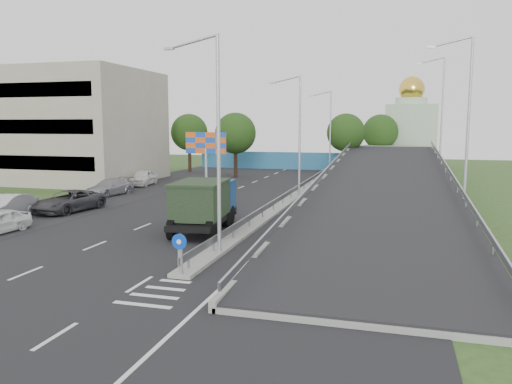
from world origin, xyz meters
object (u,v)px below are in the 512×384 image
(sign_bollard, at_px, (180,254))
(dump_truck, at_px, (204,202))
(lamp_post_far, at_px, (329,128))
(church, at_px, (410,131))
(lamp_post_near, at_px, (215,133))
(parked_car_d, at_px, (110,187))
(parked_car_b, at_px, (5,207))
(parked_car_c, at_px, (69,201))
(lamp_post_mid, at_px, (298,129))
(parked_car_e, at_px, (143,178))
(billboard, at_px, (206,146))

(sign_bollard, height_order, dump_truck, dump_truck)
(lamp_post_far, distance_m, church, 17.15)
(lamp_post_near, bearing_deg, parked_car_d, 134.13)
(parked_car_d, bearing_deg, sign_bollard, -43.62)
(sign_bollard, relative_size, lamp_post_far, 0.17)
(sign_bollard, distance_m, dump_truck, 9.37)
(sign_bollard, xyz_separation_m, parked_car_d, (-16.00, 20.43, -0.31))
(sign_bollard, height_order, lamp_post_near, lamp_post_near)
(sign_bollard, relative_size, parked_car_d, 0.34)
(church, height_order, parked_car_b, church)
(dump_truck, distance_m, parked_car_c, 12.16)
(parked_car_b, bearing_deg, sign_bollard, -34.42)
(church, height_order, parked_car_c, church)
(sign_bollard, bearing_deg, parked_car_d, 128.06)
(sign_bollard, distance_m, parked_car_b, 18.35)
(parked_car_b, bearing_deg, parked_car_c, 54.33)
(lamp_post_mid, distance_m, parked_car_d, 17.23)
(lamp_post_near, xyz_separation_m, lamp_post_far, (0.00, 40.00, 0.00))
(dump_truck, bearing_deg, parked_car_b, 176.04)
(sign_bollard, height_order, parked_car_e, sign_bollard)
(parked_car_c, bearing_deg, lamp_post_near, -23.63)
(lamp_post_mid, relative_size, parked_car_c, 1.84)
(lamp_post_far, bearing_deg, church, 54.76)
(lamp_post_near, distance_m, billboard, 23.87)
(sign_bollard, xyz_separation_m, lamp_post_far, (0.11, 43.83, 4.77))
(sign_bollard, xyz_separation_m, parked_car_b, (-16.29, 8.45, -0.20))
(lamp_post_near, height_order, parked_car_e, lamp_post_near)
(church, relative_size, billboard, 2.51)
(dump_truck, bearing_deg, sign_bollard, -80.68)
(parked_car_e, bearing_deg, parked_car_b, -97.19)
(parked_car_c, distance_m, parked_car_e, 15.65)
(billboard, bearing_deg, church, 59.30)
(church, xyz_separation_m, dump_truck, (-12.51, -48.82, -3.64))
(lamp_post_near, xyz_separation_m, parked_car_b, (-16.40, 4.63, -4.97))
(dump_truck, bearing_deg, parked_car_d, 133.47)
(lamp_post_near, distance_m, parked_car_d, 23.68)
(church, height_order, parked_car_d, church)
(church, relative_size, parked_car_e, 2.93)
(church, relative_size, parked_car_b, 2.73)
(sign_bollard, distance_m, lamp_post_near, 6.12)
(billboard, bearing_deg, parked_car_e, 165.92)
(sign_bollard, xyz_separation_m, lamp_post_mid, (0.11, 23.83, 4.77))
(billboard, distance_m, parked_car_d, 9.49)
(parked_car_e, bearing_deg, lamp_post_mid, -21.56)
(sign_bollard, xyz_separation_m, parked_car_e, (-16.69, 27.76, -0.23))
(parked_car_b, bearing_deg, lamp_post_far, 58.13)
(sign_bollard, height_order, parked_car_c, sign_bollard)
(billboard, bearing_deg, lamp_post_far, 63.16)
(church, xyz_separation_m, parked_car_d, (-26.00, -37.40, -4.59))
(lamp_post_mid, height_order, parked_car_e, lamp_post_mid)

